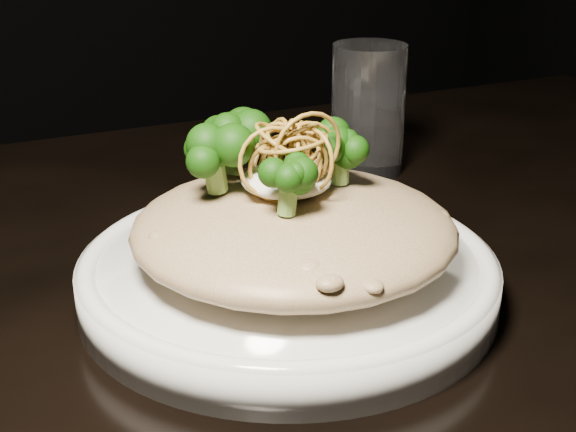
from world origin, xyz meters
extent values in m
cube|color=black|center=(0.00, 0.00, 0.73)|extent=(1.10, 0.80, 0.04)
cylinder|color=black|center=(0.48, 0.33, 0.35)|extent=(0.05, 0.05, 0.71)
cylinder|color=white|center=(-0.06, -0.01, 0.76)|extent=(0.26, 0.26, 0.03)
ellipsoid|color=brown|center=(-0.06, -0.01, 0.80)|extent=(0.20, 0.20, 0.04)
ellipsoid|color=white|center=(-0.06, -0.01, 0.83)|extent=(0.05, 0.05, 0.02)
cylinder|color=silver|center=(0.11, 0.18, 0.81)|extent=(0.07, 0.07, 0.11)
camera|label=1|loc=(-0.25, -0.41, 0.99)|focal=50.00mm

